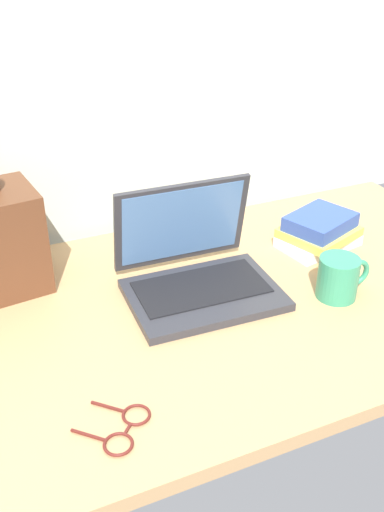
{
  "coord_description": "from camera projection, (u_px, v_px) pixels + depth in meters",
  "views": [
    {
      "loc": [
        -0.36,
        -0.9,
        0.72
      ],
      "look_at": [
        0.03,
        0.0,
        0.15
      ],
      "focal_mm": 41.0,
      "sensor_mm": 36.0,
      "label": 1
    }
  ],
  "objects": [
    {
      "name": "coffee_mug",
      "position": [
        339.0,
        277.0,
        1.21
      ],
      "size": [
        0.12,
        0.08,
        0.09
      ],
      "color": "#338C66",
      "rests_on": "desk"
    },
    {
      "name": "desk",
      "position": [
        176.0,
        317.0,
        1.19
      ],
      "size": [
        1.6,
        0.76,
        0.03
      ],
      "color": "tan",
      "rests_on": "ground"
    },
    {
      "name": "book_stack",
      "position": [
        319.0,
        231.0,
        1.4
      ],
      "size": [
        0.2,
        0.19,
        0.08
      ],
      "color": "silver",
      "rests_on": "desk"
    },
    {
      "name": "eyeglasses",
      "position": [
        125.0,
        428.0,
        0.9
      ],
      "size": [
        0.14,
        0.14,
        0.01
      ],
      "color": "#591E19",
      "rests_on": "desk"
    },
    {
      "name": "laptop",
      "position": [
        196.0,
        269.0,
        1.23
      ],
      "size": [
        0.32,
        0.28,
        0.22
      ],
      "color": "#2D2D33",
      "rests_on": "desk"
    }
  ]
}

